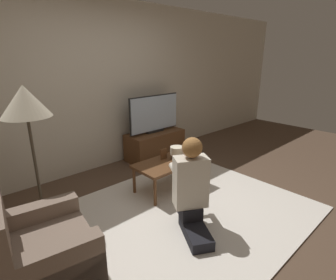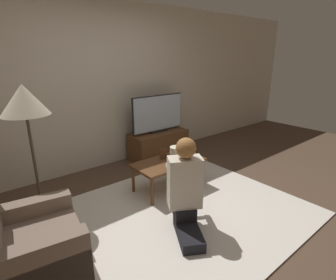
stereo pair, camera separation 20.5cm
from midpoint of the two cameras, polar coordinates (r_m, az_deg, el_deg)
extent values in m
plane|color=brown|center=(3.19, 4.77, -15.69)|extent=(10.00, 10.00, 0.00)
cube|color=beige|center=(4.28, -13.30, 11.22)|extent=(10.00, 0.06, 2.60)
cube|color=silver|center=(3.19, 4.78, -15.57)|extent=(2.78, 2.30, 0.02)
cube|color=brown|center=(4.70, -0.84, -1.02)|extent=(1.04, 0.48, 0.48)
cube|color=black|center=(4.62, -0.86, 2.03)|extent=(0.35, 0.08, 0.04)
cube|color=black|center=(4.55, -0.94, 5.87)|extent=(1.03, 0.03, 0.62)
cube|color=silver|center=(4.54, -0.87, 5.85)|extent=(1.00, 0.04, 0.59)
cube|color=brown|center=(3.54, 1.83, -4.93)|extent=(0.95, 0.51, 0.04)
cylinder|color=brown|center=(3.23, -1.63, -11.35)|extent=(0.04, 0.04, 0.37)
cylinder|color=brown|center=(3.77, 9.04, -7.09)|extent=(0.04, 0.04, 0.37)
cylinder|color=brown|center=(3.54, -5.94, -8.66)|extent=(0.04, 0.04, 0.37)
cylinder|color=brown|center=(4.04, 4.50, -5.15)|extent=(0.04, 0.04, 0.37)
cylinder|color=#4C4233|center=(3.40, -23.88, -14.80)|extent=(0.28, 0.28, 0.03)
cylinder|color=#4C4233|center=(3.09, -25.57, -3.26)|extent=(0.03, 0.03, 1.43)
cone|color=#EFE5C6|center=(2.94, -27.15, 7.80)|extent=(0.47, 0.47, 0.31)
cube|color=#7A6656|center=(2.51, -24.45, -22.28)|extent=(0.82, 0.87, 0.42)
cube|color=#7A6656|center=(2.22, -23.53, -25.82)|extent=(0.73, 0.24, 0.56)
cube|color=#7A6656|center=(2.72, -25.54, -17.11)|extent=(0.73, 0.24, 0.56)
cube|color=black|center=(2.80, 6.68, -19.48)|extent=(0.44, 0.54, 0.11)
cube|color=black|center=(2.88, 5.64, -15.15)|extent=(0.31, 0.32, 0.14)
cube|color=beige|center=(2.71, 5.86, -9.18)|extent=(0.39, 0.34, 0.53)
sphere|color=tan|center=(2.57, 6.12, -1.90)|extent=(0.20, 0.20, 0.20)
sphere|color=#9E6B38|center=(2.55, 6.25, -1.74)|extent=(0.20, 0.20, 0.20)
cube|color=black|center=(3.03, 4.04, -5.60)|extent=(0.13, 0.10, 0.04)
cylinder|color=beige|center=(2.95, 6.53, -6.36)|extent=(0.21, 0.30, 0.07)
cylinder|color=beige|center=(2.90, 2.62, -6.67)|extent=(0.21, 0.30, 0.07)
cube|color=brown|center=(3.58, 0.63, -3.05)|extent=(0.11, 0.01, 0.15)
cylinder|color=#4C3823|center=(3.61, 3.47, -3.64)|extent=(0.10, 0.10, 0.06)
cylinder|color=#EFE5C6|center=(3.58, 3.49, -2.37)|extent=(0.18, 0.18, 0.11)
cube|color=black|center=(3.63, 6.07, -3.96)|extent=(0.04, 0.15, 0.02)
camera|label=1|loc=(0.10, -88.37, 0.53)|focal=28.00mm
camera|label=2|loc=(0.10, 91.63, -0.53)|focal=28.00mm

